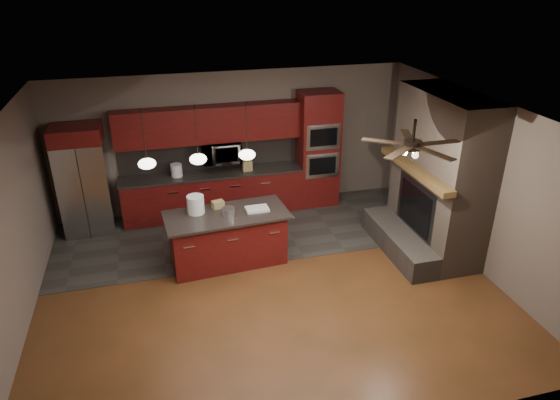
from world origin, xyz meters
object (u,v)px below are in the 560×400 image
object	(u,v)px
kitchen_island	(228,238)
microwave	(221,152)
counter_box	(247,165)
refrigerator	(84,180)
paint_can	(229,212)
white_bucket	(196,205)
cardboard_box	(218,204)
counter_bucket	(176,170)
oven_tower	(318,149)
paint_tray	(257,209)

from	to	relation	value
kitchen_island	microwave	bearing A→B (deg)	79.02
microwave	counter_box	bearing A→B (deg)	-11.59
refrigerator	paint_can	size ratio (longest dim) A/B	10.12
white_bucket	cardboard_box	world-z (taller)	white_bucket
counter_bucket	cardboard_box	bearing A→B (deg)	-70.60
microwave	counter_box	world-z (taller)	microwave
microwave	counter_bucket	size ratio (longest dim) A/B	2.96
oven_tower	paint_tray	xyz separation A→B (m)	(-1.68, -1.86, -0.25)
refrigerator	white_bucket	xyz separation A→B (m)	(1.87, -1.63, 0.04)
kitchen_island	counter_box	bearing A→B (deg)	64.35
counter_box	kitchen_island	bearing A→B (deg)	-113.12
oven_tower	microwave	xyz separation A→B (m)	(-1.98, 0.06, 0.11)
microwave	refrigerator	size ratio (longest dim) A/B	0.35
refrigerator	counter_box	xyz separation A→B (m)	(3.06, 0.03, -0.03)
microwave	kitchen_island	bearing A→B (deg)	-96.67
kitchen_island	white_bucket	xyz separation A→B (m)	(-0.47, 0.16, 0.61)
kitchen_island	white_bucket	size ratio (longest dim) A/B	6.88
paint_can	counter_bucket	size ratio (longest dim) A/B	0.82
oven_tower	microwave	distance (m)	1.98
paint_tray	counter_box	distance (m)	1.83
microwave	white_bucket	xyz separation A→B (m)	(-0.70, -1.76, -0.23)
oven_tower	paint_tray	bearing A→B (deg)	-132.18
oven_tower	cardboard_box	size ratio (longest dim) A/B	12.48
oven_tower	counter_bucket	bearing A→B (deg)	179.85
oven_tower	counter_box	xyz separation A→B (m)	(-1.49, -0.04, -0.19)
kitchen_island	paint_can	size ratio (longest dim) A/B	10.20
paint_can	oven_tower	bearing A→B (deg)	41.69
kitchen_island	counter_box	world-z (taller)	counter_box
refrigerator	counter_box	size ratio (longest dim) A/B	9.94
refrigerator	counter_box	distance (m)	3.06
paint_tray	white_bucket	bearing A→B (deg)	170.12
microwave	paint_can	size ratio (longest dim) A/B	3.59
paint_can	paint_tray	distance (m)	0.49
white_bucket	paint_can	size ratio (longest dim) A/B	1.48
cardboard_box	counter_bucket	size ratio (longest dim) A/B	0.77
white_bucket	refrigerator	bearing A→B (deg)	138.95
kitchen_island	paint_tray	world-z (taller)	paint_tray
counter_box	paint_tray	bearing A→B (deg)	-97.89
paint_tray	kitchen_island	bearing A→B (deg)	-179.93
counter_box	cardboard_box	bearing A→B (deg)	-119.13
paint_tray	cardboard_box	xyz separation A→B (m)	(-0.61, 0.25, 0.04)
kitchen_island	paint_tray	xyz separation A→B (m)	(0.52, 0.01, 0.47)
paint_can	cardboard_box	world-z (taller)	paint_can
refrigerator	cardboard_box	xyz separation A→B (m)	(2.25, -1.53, -0.05)
oven_tower	counter_bucket	xyz separation A→B (m)	(-2.86, 0.01, -0.17)
oven_tower	refrigerator	size ratio (longest dim) A/B	1.15
white_bucket	paint_can	bearing A→B (deg)	-24.04
paint_can	counter_box	bearing A→B (deg)	70.22
cardboard_box	counter_bucket	xyz separation A→B (m)	(-0.57, 1.61, 0.04)
counter_box	paint_can	bearing A→B (deg)	-111.55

